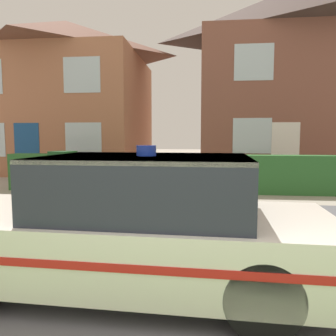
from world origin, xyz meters
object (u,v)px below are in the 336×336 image
at_px(house_left, 68,95).
at_px(house_right, 298,79).
at_px(wheelie_bin, 63,171).
at_px(police_car, 132,226).

relative_size(house_left, house_right, 0.83).
bearing_deg(house_right, house_left, 179.81).
bearing_deg(house_left, wheelie_bin, -68.59).
height_order(police_car, house_left, house_left).
distance_m(police_car, house_right, 13.20).
xyz_separation_m(police_car, house_right, (4.77, 11.82, 3.41)).
bearing_deg(wheelie_bin, police_car, -49.48).
height_order(house_left, house_right, house_right).
bearing_deg(police_car, wheelie_bin, -58.00).
bearing_deg(police_car, house_right, -109.87).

